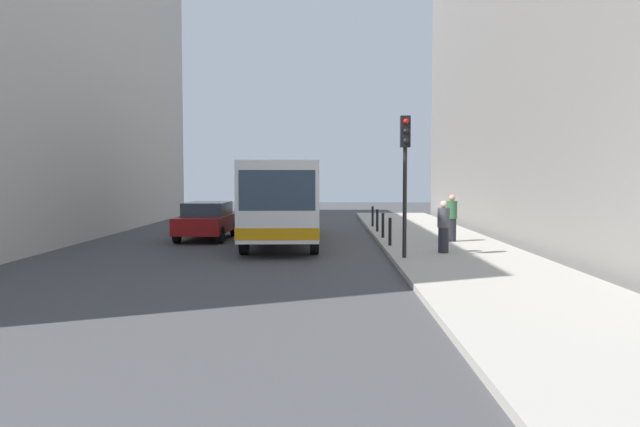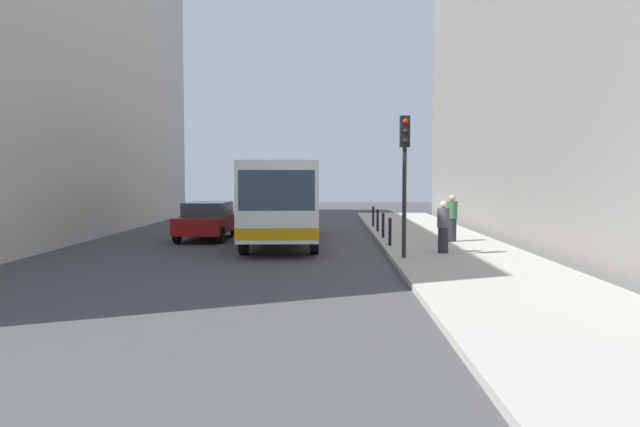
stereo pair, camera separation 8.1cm
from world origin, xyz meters
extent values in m
plane|color=#424244|center=(0.00, 0.00, 0.00)|extent=(80.00, 80.00, 0.00)
cube|color=#ADA89E|center=(5.40, 0.00, 0.07)|extent=(4.40, 40.00, 0.15)
cube|color=gray|center=(11.50, 4.00, 8.70)|extent=(7.00, 32.00, 17.41)
cube|color=white|center=(-0.39, 3.49, 1.75)|extent=(2.92, 11.09, 2.50)
cube|color=orange|center=(-0.39, 3.49, 0.80)|extent=(2.94, 11.11, 0.36)
cube|color=#2D3D4C|center=(-0.18, -1.99, 2.10)|extent=(2.26, 0.15, 1.20)
cube|color=#2D3D4C|center=(-0.41, 3.99, 2.10)|extent=(2.87, 9.49, 1.00)
cylinder|color=black|center=(0.89, -0.36, 0.50)|extent=(0.32, 1.01, 1.00)
cylinder|color=black|center=(-1.37, -0.45, 0.50)|extent=(0.32, 1.01, 1.00)
cylinder|color=black|center=(0.59, 7.43, 0.50)|extent=(0.32, 1.01, 1.00)
cylinder|color=black|center=(-1.66, 7.35, 0.50)|extent=(0.32, 1.01, 1.00)
cube|color=maroon|center=(-3.49, 4.36, 0.64)|extent=(1.88, 4.43, 0.64)
cube|color=#2D3D4C|center=(-3.49, 4.51, 1.22)|extent=(1.65, 2.49, 0.52)
cylinder|color=black|center=(-2.70, 2.85, 0.32)|extent=(0.23, 0.64, 0.64)
cylinder|color=black|center=(-4.34, 2.88, 0.32)|extent=(0.23, 0.64, 0.64)
cylinder|color=black|center=(-2.65, 5.85, 0.32)|extent=(0.23, 0.64, 0.64)
cylinder|color=black|center=(-4.29, 5.88, 0.32)|extent=(0.23, 0.64, 0.64)
cylinder|color=black|center=(3.55, -2.30, 1.75)|extent=(0.12, 0.12, 3.20)
cube|color=black|center=(3.55, -2.30, 3.80)|extent=(0.28, 0.24, 0.90)
sphere|color=red|center=(3.55, -2.43, 4.08)|extent=(0.16, 0.16, 0.16)
sphere|color=black|center=(3.55, -2.43, 3.80)|extent=(0.16, 0.16, 0.16)
sphere|color=black|center=(3.55, -2.43, 3.52)|extent=(0.16, 0.16, 0.16)
cylinder|color=black|center=(3.45, 0.87, 0.62)|extent=(0.11, 0.11, 0.95)
cylinder|color=black|center=(3.45, 3.58, 0.62)|extent=(0.11, 0.11, 0.95)
cylinder|color=black|center=(3.45, 6.30, 0.62)|extent=(0.11, 0.11, 0.95)
cylinder|color=black|center=(3.45, 9.01, 0.62)|extent=(0.11, 0.11, 0.95)
cylinder|color=#26262D|center=(4.90, -1.13, 0.54)|extent=(0.32, 0.32, 0.79)
cylinder|color=#4C4C51|center=(4.90, -1.13, 1.24)|extent=(0.38, 0.38, 0.61)
sphere|color=beige|center=(4.90, -1.13, 1.65)|extent=(0.22, 0.22, 0.22)
cylinder|color=#26262D|center=(5.83, 2.24, 0.56)|extent=(0.32, 0.32, 0.83)
cylinder|color=#336B3F|center=(5.83, 2.24, 1.30)|extent=(0.38, 0.38, 0.64)
sphere|color=tan|center=(5.83, 2.24, 1.73)|extent=(0.23, 0.23, 0.23)
camera|label=1|loc=(1.30, -20.40, 2.52)|focal=35.09mm
camera|label=2|loc=(1.38, -20.40, 2.52)|focal=35.09mm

